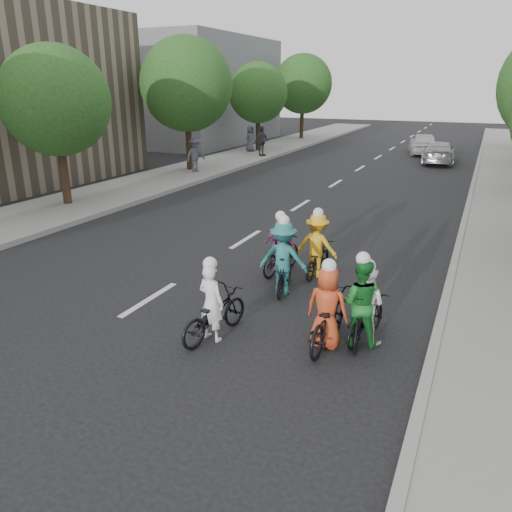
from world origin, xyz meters
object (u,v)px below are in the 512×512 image
Objects in this scene: cyclist_5 at (281,251)px; cyclist_2 at (328,315)px; spectator_2 at (250,139)px; cyclist_3 at (214,311)px; follow_car_lead at (438,152)px; cyclist_6 at (317,251)px; spectator_0 at (195,155)px; cyclist_1 at (284,263)px; cyclist_0 at (360,309)px; cyclist_4 at (365,312)px; spectator_1 at (262,141)px; follow_car_trail at (423,143)px.

cyclist_2 is at bearing 135.86° from cyclist_5.
cyclist_2 is 26.56m from spectator_2.
cyclist_3 is 0.41× the size of follow_car_lead.
cyclist_6 is 15.34m from spectator_0.
cyclist_1 is at bearing 78.34° from cyclist_6.
cyclist_0 is 1.00× the size of spectator_0.
cyclist_2 reaches higher than cyclist_5.
cyclist_3 is at bearing 102.38° from cyclist_5.
cyclist_3 is 2.83m from cyclist_4.
cyclist_4 is 23.75m from follow_car_lead.
cyclist_3 is at bearing 17.84° from cyclist_2.
cyclist_5 reaches higher than cyclist_3.
cyclist_2 is (-0.51, -0.33, -0.08)m from cyclist_0.
cyclist_0 is 2.64m from cyclist_1.
cyclist_2 reaches higher than follow_car_lead.
cyclist_1 reaches higher than cyclist_3.
cyclist_3 is at bearing -137.86° from spectator_1.
cyclist_1 is at bearing 125.39° from cyclist_5.
cyclist_5 is (-2.72, 2.56, 0.03)m from cyclist_4.
follow_car_trail is (-2.27, 27.64, 0.05)m from cyclist_0.
spectator_2 is (-12.57, 23.39, 0.41)m from cyclist_2.
cyclist_3 is at bearing 12.88° from cyclist_0.
cyclist_1 is 0.44× the size of follow_car_trail.
cyclist_3 reaches higher than follow_car_lead.
cyclist_4 is at bearing 125.69° from cyclist_6.
cyclist_6 reaches higher than follow_car_lead.
cyclist_4 is 0.87× the size of spectator_1.
follow_car_trail is (-0.15, 26.07, -0.00)m from cyclist_1.
cyclist_4 is at bearing 147.36° from cyclist_5.
spectator_1 is at bearing -116.91° from spectator_2.
cyclist_0 is 26.51m from spectator_2.
cyclist_5 is 0.91× the size of spectator_1.
cyclist_5 is (-2.13, 3.02, 0.01)m from cyclist_2.
spectator_2 reaches higher than cyclist_6.
cyclist_2 is 18.66m from spectator_0.
spectator_0 reaches higher than cyclist_1.
cyclist_5 is 0.38× the size of follow_car_lead.
follow_car_trail is (-1.76, 27.97, 0.13)m from cyclist_2.
cyclist_5 is (-0.52, 1.13, -0.12)m from cyclist_1.
follow_car_lead is 1.05× the size of follow_car_trail.
cyclist_2 is 1.13× the size of cyclist_5.
cyclist_4 is 24.13m from spectator_1.
cyclist_0 reaches higher than cyclist_6.
cyclist_2 is at bearing 25.10° from cyclist_0.
cyclist_6 is at bearing -45.90° from cyclist_4.
cyclist_0 is at bearing 145.16° from cyclist_5.
cyclist_0 reaches higher than follow_car_trail.
cyclist_5 reaches higher than cyclist_4.
spectator_1 is (-10.95, 21.64, 0.49)m from cyclist_2.
cyclist_5 is (-0.11, 3.65, 0.07)m from cyclist_3.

